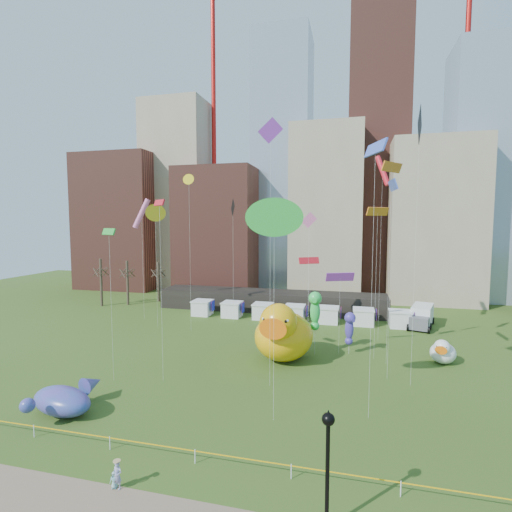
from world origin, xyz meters
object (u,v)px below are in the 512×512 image
(seahorse_green, at_px, (315,308))
(woman, at_px, (117,475))
(lamppost, at_px, (328,457))
(big_duck, at_px, (283,333))
(toddler, at_px, (114,480))
(seahorse_purple, at_px, (349,326))
(box_truck, at_px, (422,316))
(small_duck, at_px, (443,352))
(whale_inflatable, at_px, (64,399))

(seahorse_green, bearing_deg, woman, -110.04)
(lamppost, bearing_deg, big_duck, 105.44)
(seahorse_green, relative_size, lamppost, 1.20)
(seahorse_green, distance_m, toddler, 26.83)
(seahorse_purple, xyz_separation_m, woman, (-12.37, -25.90, -2.47))
(seahorse_green, bearing_deg, toddler, -110.48)
(lamppost, xyz_separation_m, woman, (-11.53, 0.00, -2.87))
(lamppost, distance_m, toddler, 12.16)
(lamppost, relative_size, box_truck, 0.81)
(seahorse_green, height_order, seahorse_purple, seahorse_green)
(big_duck, xyz_separation_m, small_duck, (16.56, 3.31, -1.78))
(small_duck, bearing_deg, box_truck, 106.85)
(woman, bearing_deg, seahorse_purple, 68.64)
(big_duck, height_order, whale_inflatable, big_duck)
(box_truck, relative_size, woman, 4.69)
(big_duck, distance_m, seahorse_green, 4.85)
(toddler, bearing_deg, big_duck, 59.79)
(lamppost, xyz_separation_m, toddler, (-11.74, 0.00, -3.17))
(small_duck, relative_size, whale_inflatable, 0.56)
(seahorse_purple, xyz_separation_m, lamppost, (-0.84, -25.90, 0.39))
(seahorse_green, relative_size, seahorse_purple, 1.49)
(lamppost, distance_m, woman, 11.88)
(big_duck, height_order, box_truck, big_duck)
(seahorse_green, relative_size, woman, 4.57)
(woman, bearing_deg, seahorse_green, 75.08)
(seahorse_purple, bearing_deg, small_duck, -26.65)
(seahorse_purple, bearing_deg, whale_inflatable, -161.47)
(toddler, bearing_deg, seahorse_green, 54.67)
(small_duck, bearing_deg, toddler, -112.95)
(toddler, bearing_deg, woman, -15.81)
(box_truck, bearing_deg, seahorse_green, -115.69)
(lamppost, height_order, box_truck, lamppost)
(whale_inflatable, bearing_deg, seahorse_green, 58.14)
(woman, bearing_deg, toddler, -175.83)
(whale_inflatable, bearing_deg, box_truck, 59.32)
(lamppost, height_order, woman, lamppost)
(seahorse_green, xyz_separation_m, toddler, (-8.81, -24.86, -4.88))
(small_duck, xyz_separation_m, seahorse_purple, (-9.64, 0.56, 2.02))
(seahorse_green, distance_m, woman, 26.71)
(lamppost, bearing_deg, seahorse_green, 96.71)
(whale_inflatable, relative_size, lamppost, 1.16)
(seahorse_purple, distance_m, woman, 28.80)
(whale_inflatable, xyz_separation_m, box_truck, (31.53, 33.76, 0.42))
(seahorse_green, xyz_separation_m, lamppost, (2.92, -24.86, -1.70))
(small_duck, bearing_deg, whale_inflatable, -130.73)
(big_duck, distance_m, box_truck, 25.04)
(small_duck, relative_size, toddler, 4.07)
(small_duck, bearing_deg, big_duck, -150.40)
(small_duck, xyz_separation_m, whale_inflatable, (-31.15, -18.69, -0.16))
(seahorse_green, relative_size, box_truck, 0.97)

